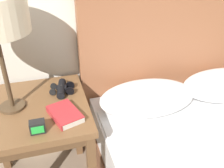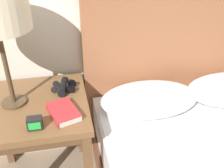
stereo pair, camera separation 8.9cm
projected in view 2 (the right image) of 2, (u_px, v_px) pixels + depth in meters
The scene contains 4 objects.
nightstand at pixel (35, 116), 1.44m from camera, with size 0.58×0.58×0.65m.
book_on_nightstand at pixel (63, 112), 1.31m from camera, with size 0.18×0.22×0.03m.
binoculars_pair at pixel (64, 87), 1.51m from camera, with size 0.15×0.16×0.05m.
alarm_clock at pixel (35, 123), 1.21m from camera, with size 0.07×0.05×0.06m.
Camera 2 is at (-0.34, -0.51, 1.45)m, focal length 42.00 mm.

